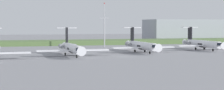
{
  "coord_description": "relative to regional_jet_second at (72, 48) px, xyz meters",
  "views": [
    {
      "loc": [
        -35.49,
        -112.28,
        9.88
      ],
      "look_at": [
        0.0,
        12.6,
        3.0
      ],
      "focal_mm": 61.41,
      "sensor_mm": 36.0,
      "label": 1
    }
  ],
  "objects": [
    {
      "name": "ground_plane",
      "position": [
        14.52,
        21.83,
        -2.54
      ],
      "size": [
        500.0,
        500.0,
        0.0
      ],
      "primitive_type": "plane",
      "color": "gray"
    },
    {
      "name": "grass_berm",
      "position": [
        14.52,
        68.03,
        -1.46
      ],
      "size": [
        320.0,
        20.0,
        2.15
      ],
      "primitive_type": "cube",
      "color": "#597542",
      "rests_on": "ground"
    },
    {
      "name": "regional_jet_second",
      "position": [
        0.0,
        0.0,
        0.0
      ],
      "size": [
        22.81,
        31.0,
        9.0
      ],
      "color": "white",
      "rests_on": "ground"
    },
    {
      "name": "regional_jet_third",
      "position": [
        26.71,
        8.46,
        0.0
      ],
      "size": [
        22.81,
        31.0,
        9.0
      ],
      "color": "white",
      "rests_on": "ground"
    },
    {
      "name": "regional_jet_fourth",
      "position": [
        54.23,
        14.25,
        0.0
      ],
      "size": [
        22.81,
        31.0,
        9.0
      ],
      "color": "white",
      "rests_on": "ground"
    },
    {
      "name": "antenna_mast",
      "position": [
        22.02,
        43.1,
        5.65
      ],
      "size": [
        4.4,
        0.5,
        19.59
      ],
      "color": "#B2B2B7",
      "rests_on": "ground"
    },
    {
      "name": "distant_hangar",
      "position": [
        91.75,
        89.87,
        3.96
      ],
      "size": [
        60.77,
        23.05,
        13.0
      ],
      "primitive_type": "cube",
      "color": "#9EA3AD",
      "rests_on": "ground"
    }
  ]
}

